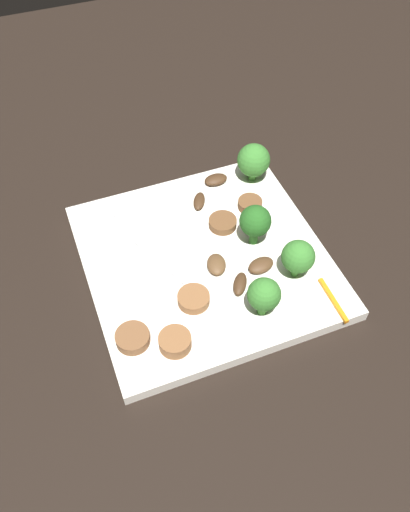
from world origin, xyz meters
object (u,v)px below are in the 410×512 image
at_px(sausage_slice_3, 175,342).
at_px(sausage_slice_4, 194,299).
at_px(broccoli_floret_1, 264,295).
at_px(mushroom_0, 216,180).
at_px(broccoli_floret_3, 255,222).
at_px(sausage_slice_2, 133,338).
at_px(plate, 205,260).
at_px(broccoli_floret_0, 298,257).
at_px(mushroom_2, 199,201).
at_px(mushroom_4, 216,264).
at_px(mushroom_1, 261,265).
at_px(fork, 131,237).
at_px(broccoli_floret_2, 254,160).
at_px(mushroom_3, 240,284).
at_px(pepper_strip_2, 333,300).
at_px(sausage_slice_1, 223,223).
at_px(sausage_slice_0, 250,204).

relative_size(sausage_slice_3, sausage_slice_4, 0.96).
bearing_deg(broccoli_floret_1, mushroom_0, -8.19).
xyz_separation_m(broccoli_floret_3, sausage_slice_2, (-0.08, 0.17, -0.03)).
xyz_separation_m(plate, broccoli_floret_0, (-0.06, -0.08, 0.04)).
relative_size(broccoli_floret_1, mushroom_2, 1.62).
height_order(broccoli_floret_3, mushroom_4, broccoli_floret_3).
bearing_deg(mushroom_0, mushroom_1, 177.91).
relative_size(sausage_slice_4, mushroom_1, 1.12).
bearing_deg(fork, broccoli_floret_2, -99.43).
bearing_deg(mushroom_3, plate, 20.09).
bearing_deg(pepper_strip_2, fork, 47.04).
distance_m(sausage_slice_2, mushroom_0, 0.25).
distance_m(fork, mushroom_0, 0.14).
distance_m(mushroom_0, mushroom_4, 0.14).
height_order(sausage_slice_1, sausage_slice_2, sausage_slice_2).
height_order(broccoli_floret_2, broccoli_floret_3, broccoli_floret_3).
xyz_separation_m(plate, broccoli_floret_1, (-0.09, -0.03, 0.04)).
bearing_deg(mushroom_2, pepper_strip_2, -156.79).
distance_m(plate, broccoli_floret_2, 0.15).
relative_size(sausage_slice_2, mushroom_0, 1.15).
bearing_deg(broccoli_floret_0, mushroom_2, 22.83).
distance_m(sausage_slice_0, sausage_slice_2, 0.23).
xyz_separation_m(sausage_slice_2, sausage_slice_4, (0.02, -0.07, -0.00)).
height_order(broccoli_floret_0, sausage_slice_4, broccoli_floret_0).
bearing_deg(mushroom_4, broccoli_floret_1, -162.83).
bearing_deg(broccoli_floret_1, mushroom_1, -23.98).
relative_size(mushroom_1, mushroom_3, 0.99).
xyz_separation_m(sausage_slice_4, mushroom_1, (0.02, -0.09, -0.00)).
distance_m(broccoli_floret_1, broccoli_floret_3, 0.10).
bearing_deg(sausage_slice_2, broccoli_floret_2, -50.13).
bearing_deg(sausage_slice_3, fork, 0.47).
height_order(fork, sausage_slice_4, sausage_slice_4).
bearing_deg(sausage_slice_0, broccoli_floret_1, 160.38).
distance_m(mushroom_3, mushroom_4, 0.04).
xyz_separation_m(broccoli_floret_1, broccoli_floret_2, (0.19, -0.08, -0.00)).
bearing_deg(sausage_slice_4, sausage_slice_1, -37.94).
relative_size(fork, sausage_slice_0, 5.62).
distance_m(broccoli_floret_3, sausage_slice_0, 0.06).
xyz_separation_m(mushroom_0, mushroom_2, (-0.03, 0.03, -0.00)).
bearing_deg(sausage_slice_4, broccoli_floret_2, -41.89).
xyz_separation_m(fork, sausage_slice_2, (-0.14, 0.04, 0.00)).
bearing_deg(mushroom_3, broccoli_floret_3, -36.73).
bearing_deg(broccoli_floret_1, mushroom_4, 17.17).
height_order(sausage_slice_1, sausage_slice_3, sausage_slice_3).
relative_size(broccoli_floret_0, mushroom_1, 1.59).
bearing_deg(mushroom_4, sausage_slice_4, 130.86).
xyz_separation_m(broccoli_floret_1, mushroom_4, (0.07, 0.02, -0.03)).
bearing_deg(fork, broccoli_floret_0, -150.29).
bearing_deg(broccoli_floret_3, mushroom_2, 24.21).
bearing_deg(fork, sausage_slice_0, -114.55).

